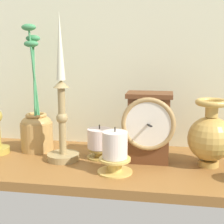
{
  "coord_description": "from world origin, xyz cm",
  "views": [
    {
      "loc": [
        14.57,
        -86.01,
        31.24
      ],
      "look_at": [
        -0.09,
        0.0,
        14.0
      ],
      "focal_mm": 53.19,
      "sensor_mm": 36.0,
      "label": 1
    }
  ],
  "objects_px": {
    "mantel_clock": "(149,126)",
    "candlestick_tall_center": "(62,112)",
    "brass_vase_jar": "(36,125)",
    "pillar_candle_near_clock": "(100,142)",
    "brass_vase_bulbous": "(210,136)",
    "pillar_candle_front": "(115,152)"
  },
  "relations": [
    {
      "from": "mantel_clock",
      "to": "candlestick_tall_center",
      "type": "xyz_separation_m",
      "value": [
        -0.24,
        -0.03,
        0.04
      ]
    },
    {
      "from": "candlestick_tall_center",
      "to": "brass_vase_jar",
      "type": "distance_m",
      "value": 0.14
    },
    {
      "from": "mantel_clock",
      "to": "pillar_candle_near_clock",
      "type": "distance_m",
      "value": 0.15
    },
    {
      "from": "candlestick_tall_center",
      "to": "brass_vase_jar",
      "type": "xyz_separation_m",
      "value": [
        -0.11,
        0.07,
        -0.06
      ]
    },
    {
      "from": "mantel_clock",
      "to": "candlestick_tall_center",
      "type": "bearing_deg",
      "value": -173.5
    },
    {
      "from": "mantel_clock",
      "to": "brass_vase_jar",
      "type": "relative_size",
      "value": 0.51
    },
    {
      "from": "candlestick_tall_center",
      "to": "pillar_candle_near_clock",
      "type": "distance_m",
      "value": 0.14
    },
    {
      "from": "candlestick_tall_center",
      "to": "brass_vase_bulbous",
      "type": "xyz_separation_m",
      "value": [
        0.4,
        0.02,
        -0.06
      ]
    },
    {
      "from": "mantel_clock",
      "to": "pillar_candle_near_clock",
      "type": "bearing_deg",
      "value": 176.52
    },
    {
      "from": "brass_vase_bulbous",
      "to": "pillar_candle_front",
      "type": "height_order",
      "value": "brass_vase_bulbous"
    },
    {
      "from": "mantel_clock",
      "to": "brass_vase_bulbous",
      "type": "distance_m",
      "value": 0.16
    },
    {
      "from": "pillar_candle_front",
      "to": "pillar_candle_near_clock",
      "type": "xyz_separation_m",
      "value": [
        -0.06,
        0.1,
        -0.01
      ]
    },
    {
      "from": "pillar_candle_front",
      "to": "brass_vase_jar",
      "type": "bearing_deg",
      "value": 151.58
    },
    {
      "from": "brass_vase_bulbous",
      "to": "brass_vase_jar",
      "type": "bearing_deg",
      "value": 173.65
    },
    {
      "from": "mantel_clock",
      "to": "pillar_candle_near_clock",
      "type": "relative_size",
      "value": 1.98
    },
    {
      "from": "pillar_candle_front",
      "to": "candlestick_tall_center",
      "type": "bearing_deg",
      "value": 156.42
    },
    {
      "from": "pillar_candle_near_clock",
      "to": "brass_vase_bulbous",
      "type": "bearing_deg",
      "value": -3.22
    },
    {
      "from": "brass_vase_bulbous",
      "to": "pillar_candle_near_clock",
      "type": "height_order",
      "value": "brass_vase_bulbous"
    },
    {
      "from": "candlestick_tall_center",
      "to": "pillar_candle_near_clock",
      "type": "xyz_separation_m",
      "value": [
        0.1,
        0.04,
        -0.09
      ]
    },
    {
      "from": "pillar_candle_near_clock",
      "to": "pillar_candle_front",
      "type": "bearing_deg",
      "value": -59.64
    },
    {
      "from": "candlestick_tall_center",
      "to": "brass_vase_bulbous",
      "type": "distance_m",
      "value": 0.4
    },
    {
      "from": "brass_vase_jar",
      "to": "pillar_candle_near_clock",
      "type": "relative_size",
      "value": 3.91
    }
  ]
}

